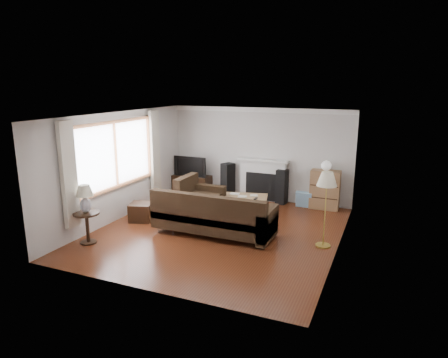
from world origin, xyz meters
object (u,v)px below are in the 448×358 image
at_px(bookshelf, 325,190).
at_px(side_table, 87,228).
at_px(tv_stand, 192,185).
at_px(coffee_table, 244,204).
at_px(floor_lamp, 325,210).
at_px(sectional_sofa, 214,214).

bearing_deg(bookshelf, side_table, -133.89).
height_order(tv_stand, side_table, side_table).
relative_size(coffee_table, side_table, 1.78).
bearing_deg(floor_lamp, tv_stand, 149.86).
bearing_deg(side_table, tv_stand, 86.90).
bearing_deg(tv_stand, sectional_sofa, -54.31).
height_order(bookshelf, sectional_sofa, bookshelf).
distance_m(bookshelf, sectional_sofa, 3.28).
height_order(coffee_table, side_table, side_table).
relative_size(sectional_sofa, floor_lamp, 1.83).
height_order(sectional_sofa, side_table, sectional_sofa).
relative_size(tv_stand, sectional_sofa, 0.39).
distance_m(sectional_sofa, side_table, 2.57).
relative_size(coffee_table, floor_lamp, 0.76).
bearing_deg(tv_stand, coffee_table, -28.85).
xyz_separation_m(tv_stand, coffee_table, (1.99, -1.10, -0.05)).
relative_size(tv_stand, coffee_table, 0.95).
height_order(sectional_sofa, coffee_table, sectional_sofa).
bearing_deg(floor_lamp, sectional_sofa, -173.88).
relative_size(bookshelf, sectional_sofa, 0.36).
bearing_deg(sectional_sofa, floor_lamp, 6.12).
height_order(coffee_table, floor_lamp, floor_lamp).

